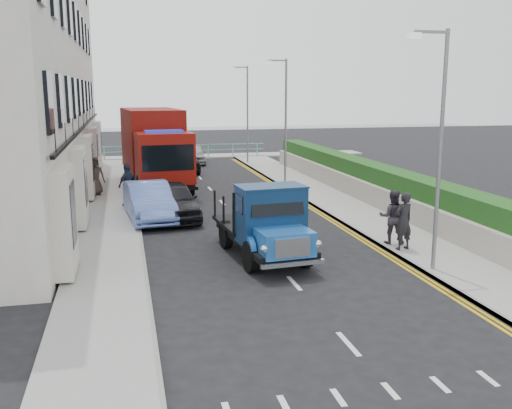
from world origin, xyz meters
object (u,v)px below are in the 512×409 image
(red_lorry, at_px, (154,147))
(parked_car_front, at_px, (173,201))
(lamp_far, at_px, (246,109))
(bedford_lorry, at_px, (269,227))
(pedestrian_east_near, at_px, (403,221))
(lamp_mid, at_px, (284,115))
(lamp_near, at_px, (437,138))

(red_lorry, height_order, parked_car_front, red_lorry)
(lamp_far, bearing_deg, bedford_lorry, -100.37)
(pedestrian_east_near, bearing_deg, red_lorry, -80.02)
(lamp_mid, bearing_deg, lamp_far, 90.00)
(lamp_near, xyz_separation_m, red_lorry, (-7.05, 17.00, -1.71))
(lamp_far, relative_size, pedestrian_east_near, 3.61)
(lamp_mid, xyz_separation_m, parked_car_front, (-6.78, -7.00, -3.21))
(lamp_far, height_order, parked_car_front, lamp_far)
(lamp_mid, bearing_deg, lamp_near, -90.00)
(lamp_near, bearing_deg, pedestrian_east_near, 84.05)
(lamp_near, height_order, parked_car_front, lamp_near)
(red_lorry, bearing_deg, lamp_mid, -13.41)
(lamp_mid, relative_size, lamp_far, 1.00)
(parked_car_front, bearing_deg, pedestrian_east_near, -48.50)
(parked_car_front, xyz_separation_m, pedestrian_east_near, (7.00, -6.86, 0.31))
(bedford_lorry, bearing_deg, lamp_near, -31.94)
(bedford_lorry, relative_size, parked_car_front, 1.15)
(lamp_near, relative_size, parked_car_front, 1.52)
(lamp_near, xyz_separation_m, pedestrian_east_near, (0.22, 2.14, -2.91))
(lamp_near, distance_m, parked_car_front, 11.72)
(parked_car_front, bearing_deg, lamp_far, 64.20)
(lamp_mid, distance_m, parked_car_front, 10.26)
(pedestrian_east_near, bearing_deg, lamp_mid, -105.17)
(lamp_mid, height_order, bedford_lorry, lamp_mid)
(lamp_near, relative_size, red_lorry, 0.83)
(lamp_mid, distance_m, bedford_lorry, 14.76)
(lamp_near, distance_m, red_lorry, 18.49)
(lamp_near, distance_m, pedestrian_east_near, 3.62)
(red_lorry, bearing_deg, lamp_near, -72.79)
(bedford_lorry, distance_m, red_lorry, 15.10)
(bedford_lorry, bearing_deg, parked_car_front, 104.39)
(red_lorry, bearing_deg, bedford_lorry, -85.00)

